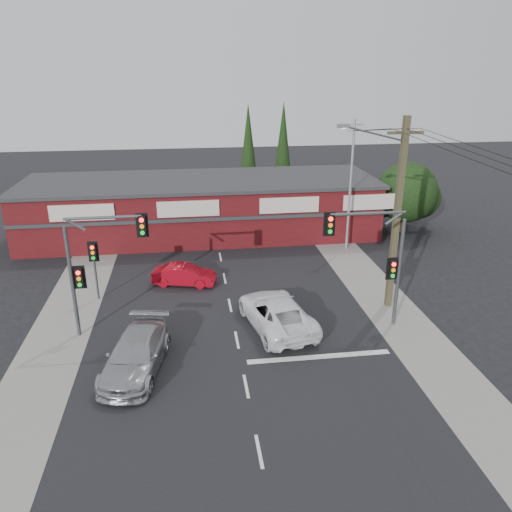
{
  "coord_description": "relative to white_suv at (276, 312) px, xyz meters",
  "views": [
    {
      "loc": [
        -1.94,
        -20.15,
        12.22
      ],
      "look_at": [
        1.27,
        3.0,
        3.26
      ],
      "focal_mm": 35.0,
      "sensor_mm": 36.0,
      "label": 1
    }
  ],
  "objects": [
    {
      "name": "conifer_near",
      "position": [
        1.42,
        22.5,
        4.69
      ],
      "size": [
        1.8,
        1.8,
        9.25
      ],
      "color": "#2D2116",
      "rests_on": "ground"
    },
    {
      "name": "silver_suv",
      "position": [
        -6.56,
        -2.89,
        -0.02
      ],
      "size": [
        3.13,
        5.66,
        1.55
      ],
      "primitive_type": "imported",
      "rotation": [
        0.0,
        0.0,
        -0.19
      ],
      "color": "#A2A4A7",
      "rests_on": "ground"
    },
    {
      "name": "power_lines",
      "position": [
        6.39,
        -3.97,
        8.25
      ],
      "size": [
        2.01,
        29.0,
        1.22
      ],
      "color": "black",
      "rests_on": "ground"
    },
    {
      "name": "verge_left",
      "position": [
        -10.58,
        3.5,
        -0.78
      ],
      "size": [
        3.0,
        70.0,
        0.02
      ],
      "primitive_type": "cube",
      "color": "gray",
      "rests_on": "ground"
    },
    {
      "name": "white_suv",
      "position": [
        0.0,
        0.0,
        0.0
      ],
      "size": [
        3.68,
        6.1,
        1.58
      ],
      "primitive_type": "imported",
      "rotation": [
        0.0,
        0.0,
        3.34
      ],
      "color": "white",
      "rests_on": "ground"
    },
    {
      "name": "lane_dashes",
      "position": [
        -2.08,
        2.66,
        -0.78
      ],
      "size": [
        0.12,
        45.93,
        0.01
      ],
      "color": "silver",
      "rests_on": "ground"
    },
    {
      "name": "traffic_mast_left",
      "position": [
        -8.51,
        0.5,
        3.14
      ],
      "size": [
        3.77,
        0.27,
        5.97
      ],
      "color": "#47494C",
      "rests_on": "ground"
    },
    {
      "name": "tree_cluster",
      "position": [
        12.61,
        13.94,
        2.1
      ],
      "size": [
        5.9,
        5.1,
        5.5
      ],
      "color": "#2D2116",
      "rests_on": "ground"
    },
    {
      "name": "verge_right",
      "position": [
        6.42,
        3.5,
        -0.78
      ],
      "size": [
        3.0,
        70.0,
        0.02
      ],
      "primitive_type": "cube",
      "color": "gray",
      "rests_on": "ground"
    },
    {
      "name": "pedestal_signal",
      "position": [
        -9.28,
        4.51,
        1.61
      ],
      "size": [
        0.55,
        0.27,
        3.38
      ],
      "color": "#47494C",
      "rests_on": "ground"
    },
    {
      "name": "road_strip",
      "position": [
        -2.08,
        3.5,
        -0.79
      ],
      "size": [
        14.0,
        70.0,
        0.01
      ],
      "primitive_type": "cube",
      "color": "black",
      "rests_on": "ground"
    },
    {
      "name": "utility_pole",
      "position": [
        6.28,
        1.49,
        4.6
      ],
      "size": [
        4.38,
        0.59,
        10.0
      ],
      "color": "#4B432A",
      "rests_on": "ground"
    },
    {
      "name": "ground",
      "position": [
        -2.08,
        -1.5,
        -0.79
      ],
      "size": [
        120.0,
        120.0,
        0.0
      ],
      "primitive_type": "plane",
      "color": "black",
      "rests_on": "ground"
    },
    {
      "name": "shop_building",
      "position": [
        -3.08,
        15.48,
        1.34
      ],
      "size": [
        27.3,
        8.4,
        4.22
      ],
      "color": "#470E11",
      "rests_on": "ground"
    },
    {
      "name": "steel_pole",
      "position": [
        6.92,
        10.5,
        3.91
      ],
      "size": [
        1.2,
        0.16,
        9.0
      ],
      "color": "gray",
      "rests_on": "ground"
    },
    {
      "name": "stop_line",
      "position": [
        1.42,
        -3.0,
        -0.78
      ],
      "size": [
        6.5,
        0.35,
        0.01
      ],
      "primitive_type": "cube",
      "color": "silver",
      "rests_on": "ground"
    },
    {
      "name": "conifer_far",
      "position": [
        4.92,
        24.5,
        4.69
      ],
      "size": [
        1.8,
        1.8,
        9.25
      ],
      "color": "#2D2116",
      "rests_on": "ground"
    },
    {
      "name": "red_sedan",
      "position": [
        -4.51,
        5.81,
        -0.18
      ],
      "size": [
        3.93,
        2.15,
        1.23
      ],
      "primitive_type": "imported",
      "rotation": [
        0.0,
        0.0,
        1.33
      ],
      "color": "#A90A18",
      "rests_on": "ground"
    },
    {
      "name": "traffic_mast_right",
      "position": [
        4.78,
        -0.5,
        3.15
      ],
      "size": [
        3.96,
        0.27,
        5.97
      ],
      "color": "#47494C",
      "rests_on": "ground"
    }
  ]
}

